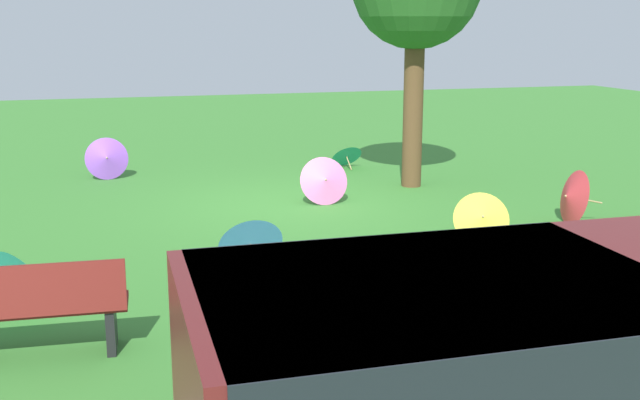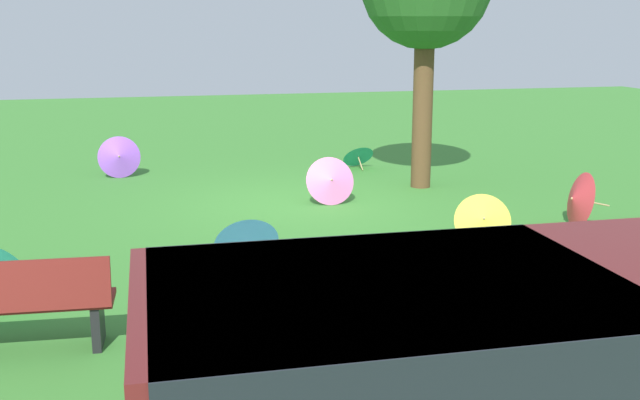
{
  "view_description": "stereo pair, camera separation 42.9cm",
  "coord_description": "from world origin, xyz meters",
  "px_view_note": "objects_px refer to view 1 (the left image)",
  "views": [
    {
      "loc": [
        3.07,
        11.94,
        2.9
      ],
      "look_at": [
        0.25,
        2.34,
        0.6
      ],
      "focal_mm": 43.19,
      "sensor_mm": 36.0,
      "label": 1
    },
    {
      "loc": [
        2.65,
        12.05,
        2.9
      ],
      "look_at": [
        0.25,
        2.34,
        0.6
      ],
      "focal_mm": 43.19,
      "sensor_mm": 36.0,
      "label": 2
    }
  ],
  "objects_px": {
    "park_bench": "(34,309)",
    "parasol_purple_0": "(107,158)",
    "parasol_blue_3": "(249,240)",
    "parasol_red_0": "(570,197)",
    "parasol_pink_0": "(325,180)",
    "parasol_teal_1": "(26,275)",
    "parasol_teal_0": "(346,154)",
    "van_dark": "(550,369)",
    "parasol_yellow_0": "(482,218)"
  },
  "relations": [
    {
      "from": "parasol_yellow_0",
      "to": "parasol_pink_0",
      "type": "height_order",
      "value": "parasol_pink_0"
    },
    {
      "from": "parasol_teal_1",
      "to": "parasol_pink_0",
      "type": "relative_size",
      "value": 1.08
    },
    {
      "from": "park_bench",
      "to": "parasol_blue_3",
      "type": "height_order",
      "value": "park_bench"
    },
    {
      "from": "parasol_teal_1",
      "to": "parasol_blue_3",
      "type": "relative_size",
      "value": 1.09
    },
    {
      "from": "park_bench",
      "to": "parasol_teal_0",
      "type": "height_order",
      "value": "park_bench"
    },
    {
      "from": "parasol_teal_1",
      "to": "parasol_pink_0",
      "type": "distance_m",
      "value": 5.7
    },
    {
      "from": "parasol_teal_0",
      "to": "parasol_teal_1",
      "type": "distance_m",
      "value": 8.75
    },
    {
      "from": "van_dark",
      "to": "park_bench",
      "type": "distance_m",
      "value": 4.44
    },
    {
      "from": "parasol_teal_0",
      "to": "parasol_teal_1",
      "type": "height_order",
      "value": "parasol_teal_1"
    },
    {
      "from": "park_bench",
      "to": "parasol_yellow_0",
      "type": "distance_m",
      "value": 5.91
    },
    {
      "from": "van_dark",
      "to": "parasol_pink_0",
      "type": "height_order",
      "value": "van_dark"
    },
    {
      "from": "parasol_teal_0",
      "to": "parasol_pink_0",
      "type": "relative_size",
      "value": 0.86
    },
    {
      "from": "parasol_teal_1",
      "to": "parasol_blue_3",
      "type": "distance_m",
      "value": 2.54
    },
    {
      "from": "parasol_teal_0",
      "to": "parasol_purple_0",
      "type": "relative_size",
      "value": 0.85
    },
    {
      "from": "parasol_teal_0",
      "to": "parasol_purple_0",
      "type": "height_order",
      "value": "parasol_purple_0"
    },
    {
      "from": "van_dark",
      "to": "parasol_teal_1",
      "type": "height_order",
      "value": "van_dark"
    },
    {
      "from": "parasol_blue_3",
      "to": "parasol_pink_0",
      "type": "bearing_deg",
      "value": -121.25
    },
    {
      "from": "park_bench",
      "to": "parasol_red_0",
      "type": "relative_size",
      "value": 1.89
    },
    {
      "from": "parasol_teal_1",
      "to": "parasol_yellow_0",
      "type": "relative_size",
      "value": 1.0
    },
    {
      "from": "van_dark",
      "to": "park_bench",
      "type": "bearing_deg",
      "value": -45.4
    },
    {
      "from": "parasol_blue_3",
      "to": "van_dark",
      "type": "bearing_deg",
      "value": 99.05
    },
    {
      "from": "parasol_purple_0",
      "to": "parasol_blue_3",
      "type": "distance_m",
      "value": 6.38
    },
    {
      "from": "parasol_teal_1",
      "to": "parasol_pink_0",
      "type": "bearing_deg",
      "value": -139.51
    },
    {
      "from": "park_bench",
      "to": "parasol_pink_0",
      "type": "height_order",
      "value": "park_bench"
    },
    {
      "from": "parasol_blue_3",
      "to": "parasol_teal_0",
      "type": "bearing_deg",
      "value": -117.97
    },
    {
      "from": "parasol_purple_0",
      "to": "parasol_pink_0",
      "type": "relative_size",
      "value": 1.02
    },
    {
      "from": "parasol_teal_1",
      "to": "parasol_purple_0",
      "type": "height_order",
      "value": "parasol_purple_0"
    },
    {
      "from": "van_dark",
      "to": "parasol_red_0",
      "type": "xyz_separation_m",
      "value": [
        -4.14,
        -5.87,
        -0.49
      ]
    },
    {
      "from": "parasol_yellow_0",
      "to": "parasol_purple_0",
      "type": "bearing_deg",
      "value": -51.74
    },
    {
      "from": "park_bench",
      "to": "parasol_blue_3",
      "type": "bearing_deg",
      "value": -140.03
    },
    {
      "from": "parasol_purple_0",
      "to": "parasol_yellow_0",
      "type": "bearing_deg",
      "value": 128.26
    },
    {
      "from": "park_bench",
      "to": "parasol_purple_0",
      "type": "relative_size",
      "value": 1.99
    },
    {
      "from": "park_bench",
      "to": "parasol_purple_0",
      "type": "bearing_deg",
      "value": -95.55
    },
    {
      "from": "park_bench",
      "to": "parasol_pink_0",
      "type": "xyz_separation_m",
      "value": [
        -4.17,
        -5.0,
        -0.07
      ]
    },
    {
      "from": "van_dark",
      "to": "parasol_red_0",
      "type": "bearing_deg",
      "value": -125.17
    },
    {
      "from": "parasol_teal_0",
      "to": "parasol_pink_0",
      "type": "distance_m",
      "value": 3.26
    },
    {
      "from": "parasol_yellow_0",
      "to": "park_bench",
      "type": "bearing_deg",
      "value": 21.29
    },
    {
      "from": "van_dark",
      "to": "parasol_blue_3",
      "type": "distance_m",
      "value": 5.16
    },
    {
      "from": "park_bench",
      "to": "parasol_purple_0",
      "type": "height_order",
      "value": "park_bench"
    },
    {
      "from": "parasol_teal_0",
      "to": "parasol_yellow_0",
      "type": "relative_size",
      "value": 0.8
    },
    {
      "from": "parasol_yellow_0",
      "to": "parasol_pink_0",
      "type": "relative_size",
      "value": 1.08
    },
    {
      "from": "parasol_purple_0",
      "to": "parasol_pink_0",
      "type": "xyz_separation_m",
      "value": [
        -3.38,
        3.12,
        -0.01
      ]
    },
    {
      "from": "parasol_teal_1",
      "to": "parasol_blue_3",
      "type": "bearing_deg",
      "value": -165.93
    },
    {
      "from": "parasol_blue_3",
      "to": "parasol_teal_1",
      "type": "bearing_deg",
      "value": 14.07
    },
    {
      "from": "parasol_teal_0",
      "to": "parasol_pink_0",
      "type": "height_order",
      "value": "parasol_pink_0"
    },
    {
      "from": "parasol_red_0",
      "to": "parasol_pink_0",
      "type": "xyz_separation_m",
      "value": [
        3.08,
        -2.28,
        -0.02
      ]
    },
    {
      "from": "parasol_teal_0",
      "to": "parasol_red_0",
      "type": "xyz_separation_m",
      "value": [
        -1.74,
        5.24,
        0.13
      ]
    },
    {
      "from": "parasol_teal_0",
      "to": "parasol_blue_3",
      "type": "distance_m",
      "value": 6.85
    },
    {
      "from": "parasol_teal_1",
      "to": "parasol_yellow_0",
      "type": "bearing_deg",
      "value": -171.6
    },
    {
      "from": "parasol_purple_0",
      "to": "parasol_pink_0",
      "type": "bearing_deg",
      "value": 137.29
    }
  ]
}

